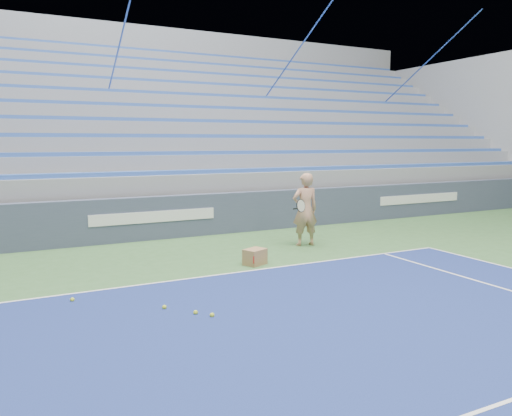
# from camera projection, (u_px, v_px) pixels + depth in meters

# --- Properties ---
(sponsor_barrier) EXTENTS (30.00, 0.32, 1.10)m
(sponsor_barrier) POSITION_uv_depth(u_px,v_px,m) (153.00, 218.00, 12.70)
(sponsor_barrier) COLOR #3C445B
(sponsor_barrier) RESTS_ON ground
(bleachers) EXTENTS (31.00, 9.15, 7.30)m
(bleachers) POSITION_uv_depth(u_px,v_px,m) (108.00, 145.00, 17.52)
(bleachers) COLOR gray
(bleachers) RESTS_ON ground
(tennis_player) EXTENTS (0.95, 0.87, 1.75)m
(tennis_player) POSITION_uv_depth(u_px,v_px,m) (305.00, 209.00, 11.88)
(tennis_player) COLOR tan
(tennis_player) RESTS_ON ground
(ball_box) EXTENTS (0.53, 0.48, 0.32)m
(ball_box) POSITION_uv_depth(u_px,v_px,m) (255.00, 257.00, 10.11)
(ball_box) COLOR #987149
(ball_box) RESTS_ON ground
(tennis_ball_0) EXTENTS (0.07, 0.07, 0.07)m
(tennis_ball_0) POSITION_uv_depth(u_px,v_px,m) (212.00, 315.00, 7.07)
(tennis_ball_0) COLOR #CFE42E
(tennis_ball_0) RESTS_ON ground
(tennis_ball_1) EXTENTS (0.07, 0.07, 0.07)m
(tennis_ball_1) POSITION_uv_depth(u_px,v_px,m) (196.00, 312.00, 7.18)
(tennis_ball_1) COLOR #CFE42E
(tennis_ball_1) RESTS_ON ground
(tennis_ball_2) EXTENTS (0.07, 0.07, 0.07)m
(tennis_ball_2) POSITION_uv_depth(u_px,v_px,m) (72.00, 300.00, 7.77)
(tennis_ball_2) COLOR #CFE42E
(tennis_ball_2) RESTS_ON ground
(tennis_ball_3) EXTENTS (0.07, 0.07, 0.07)m
(tennis_ball_3) POSITION_uv_depth(u_px,v_px,m) (164.00, 307.00, 7.41)
(tennis_ball_3) COLOR #CFE42E
(tennis_ball_3) RESTS_ON ground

